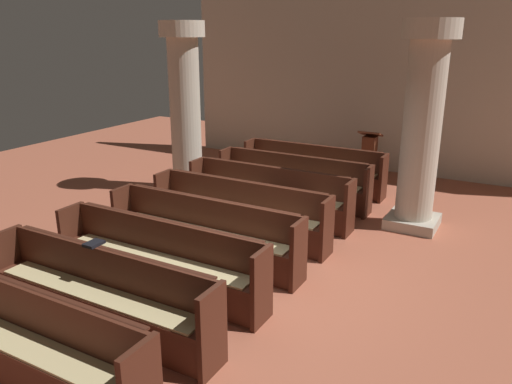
# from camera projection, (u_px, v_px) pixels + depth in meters

# --- Properties ---
(ground_plane) EXTENTS (19.20, 19.20, 0.00)m
(ground_plane) POSITION_uv_depth(u_px,v_px,m) (260.00, 273.00, 6.86)
(ground_plane) COLOR #AD5B42
(back_wall) EXTENTS (10.00, 0.16, 4.50)m
(back_wall) POSITION_uv_depth(u_px,v_px,m) (390.00, 72.00, 11.23)
(back_wall) COLOR beige
(back_wall) RESTS_ON ground
(pew_row_0) EXTENTS (3.00, 0.47, 0.90)m
(pew_row_0) POSITION_uv_depth(u_px,v_px,m) (313.00, 167.00, 10.32)
(pew_row_0) COLOR #4C2316
(pew_row_0) RESTS_ON ground
(pew_row_1) EXTENTS (3.00, 0.46, 0.90)m
(pew_row_1) POSITION_uv_depth(u_px,v_px,m) (293.00, 179.00, 9.50)
(pew_row_1) COLOR #4C2316
(pew_row_1) RESTS_ON ground
(pew_row_2) EXTENTS (3.00, 0.46, 0.90)m
(pew_row_2) POSITION_uv_depth(u_px,v_px,m) (268.00, 193.00, 8.69)
(pew_row_2) COLOR #4C2316
(pew_row_2) RESTS_ON ground
(pew_row_3) EXTENTS (3.00, 0.47, 0.90)m
(pew_row_3) POSITION_uv_depth(u_px,v_px,m) (239.00, 210.00, 7.87)
(pew_row_3) COLOR #4C2316
(pew_row_3) RESTS_ON ground
(pew_row_4) EXTENTS (3.00, 0.46, 0.90)m
(pew_row_4) POSITION_uv_depth(u_px,v_px,m) (203.00, 231.00, 7.05)
(pew_row_4) COLOR #4C2316
(pew_row_4) RESTS_ON ground
(pew_row_5) EXTENTS (3.00, 0.46, 0.90)m
(pew_row_5) POSITION_uv_depth(u_px,v_px,m) (158.00, 257.00, 6.23)
(pew_row_5) COLOR #4C2316
(pew_row_5) RESTS_ON ground
(pew_row_6) EXTENTS (3.00, 0.47, 0.90)m
(pew_row_6) POSITION_uv_depth(u_px,v_px,m) (99.00, 291.00, 5.41)
(pew_row_6) COLOR #4C2316
(pew_row_6) RESTS_ON ground
(pew_row_7) EXTENTS (3.00, 0.46, 0.90)m
(pew_row_7) POSITION_uv_depth(u_px,v_px,m) (19.00, 338.00, 4.59)
(pew_row_7) COLOR #4C2316
(pew_row_7) RESTS_ON ground
(pillar_aisle_side) EXTENTS (0.87, 0.87, 3.33)m
(pillar_aisle_side) POSITION_uv_depth(u_px,v_px,m) (422.00, 124.00, 7.95)
(pillar_aisle_side) COLOR #B6AD9A
(pillar_aisle_side) RESTS_ON ground
(pillar_far_side) EXTENTS (0.87, 0.87, 3.33)m
(pillar_far_side) POSITION_uv_depth(u_px,v_px,m) (185.00, 106.00, 9.92)
(pillar_far_side) COLOR #B6AD9A
(pillar_far_side) RESTS_ON ground
(lectern) EXTENTS (0.48, 0.45, 1.08)m
(lectern) POSITION_uv_depth(u_px,v_px,m) (369.00, 159.00, 11.08)
(lectern) COLOR #562B1A
(lectern) RESTS_ON ground
(hymn_book) EXTENTS (0.15, 0.21, 0.03)m
(hymn_book) POSITION_uv_depth(u_px,v_px,m) (94.00, 244.00, 5.54)
(hymn_book) COLOR black
(hymn_book) RESTS_ON pew_row_6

